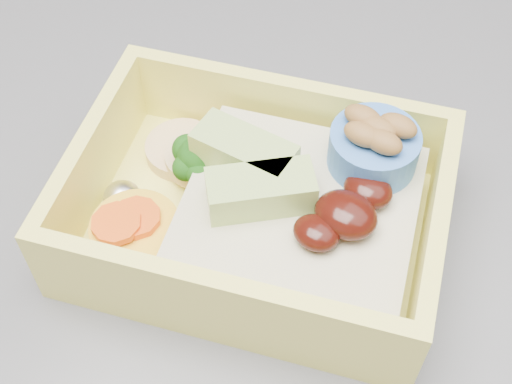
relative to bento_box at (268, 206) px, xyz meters
The scene contains 1 object.
bento_box is the anchor object (origin of this frame).
Camera 1 is at (0.13, -0.39, 1.27)m, focal length 50.00 mm.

